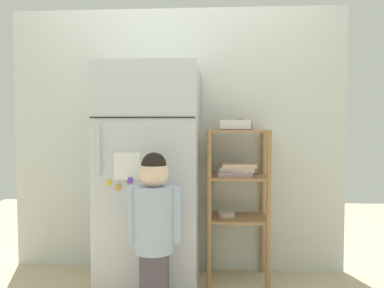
{
  "coord_description": "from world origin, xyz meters",
  "views": [
    {
      "loc": [
        0.3,
        -2.61,
        1.16
      ],
      "look_at": [
        0.14,
        0.02,
        1.03
      ],
      "focal_mm": 34.49,
      "sensor_mm": 36.0,
      "label": 1
    }
  ],
  "objects_px": {
    "pantry_shelf_unit": "(237,185)",
    "fruit_bin": "(237,125)",
    "child_standing": "(154,219)",
    "refrigerator": "(150,176)"
  },
  "relations": [
    {
      "from": "pantry_shelf_unit",
      "to": "refrigerator",
      "type": "bearing_deg",
      "value": -169.34
    },
    {
      "from": "pantry_shelf_unit",
      "to": "fruit_bin",
      "type": "bearing_deg",
      "value": 105.55
    },
    {
      "from": "pantry_shelf_unit",
      "to": "fruit_bin",
      "type": "xyz_separation_m",
      "value": [
        -0.0,
        0.01,
        0.44
      ]
    },
    {
      "from": "child_standing",
      "to": "fruit_bin",
      "type": "distance_m",
      "value": 0.97
    },
    {
      "from": "refrigerator",
      "to": "fruit_bin",
      "type": "distance_m",
      "value": 0.74
    },
    {
      "from": "pantry_shelf_unit",
      "to": "fruit_bin",
      "type": "distance_m",
      "value": 0.44
    },
    {
      "from": "refrigerator",
      "to": "fruit_bin",
      "type": "height_order",
      "value": "refrigerator"
    },
    {
      "from": "refrigerator",
      "to": "pantry_shelf_unit",
      "type": "height_order",
      "value": "refrigerator"
    },
    {
      "from": "child_standing",
      "to": "fruit_bin",
      "type": "relative_size",
      "value": 4.3
    },
    {
      "from": "refrigerator",
      "to": "fruit_bin",
      "type": "bearing_deg",
      "value": 11.16
    }
  ]
}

